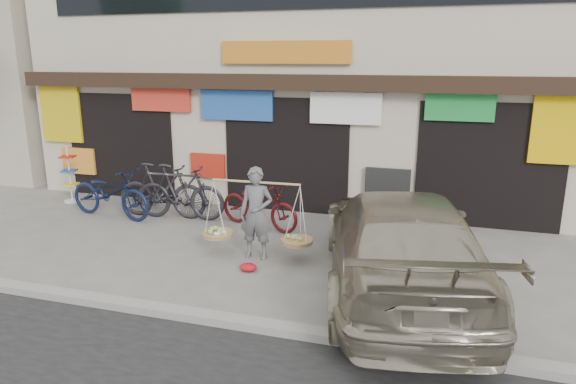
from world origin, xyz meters
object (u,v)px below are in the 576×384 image
(bike_3, at_px, (162,191))
(suv, at_px, (400,242))
(bike_0, at_px, (110,193))
(display_rack, at_px, (70,180))
(bike_1, at_px, (180,192))
(street_vendor, at_px, (256,217))
(bike_2, at_px, (259,204))

(bike_3, distance_m, suv, 6.00)
(bike_0, xyz_separation_m, bike_3, (1.15, 0.34, 0.05))
(bike_3, xyz_separation_m, display_rack, (-2.93, 0.50, -0.06))
(bike_0, relative_size, bike_1, 1.05)
(street_vendor, bearing_deg, display_rack, 157.35)
(bike_3, relative_size, display_rack, 1.47)
(street_vendor, relative_size, bike_3, 0.99)
(bike_2, distance_m, bike_3, 2.39)
(bike_1, distance_m, bike_2, 1.94)
(bike_1, relative_size, suv, 0.36)
(street_vendor, distance_m, bike_0, 4.30)
(street_vendor, xyz_separation_m, bike_2, (-0.54, 1.63, -0.27))
(bike_1, distance_m, suv, 5.59)
(bike_3, distance_m, display_rack, 2.98)
(bike_2, relative_size, bike_3, 0.94)
(display_rack, bearing_deg, bike_2, -6.10)
(bike_2, bearing_deg, street_vendor, -144.17)
(bike_2, distance_m, suv, 3.88)
(street_vendor, xyz_separation_m, bike_3, (-2.92, 1.70, -0.15))
(street_vendor, bearing_deg, suv, -15.39)
(bike_3, bearing_deg, bike_1, -94.55)
(bike_2, xyz_separation_m, display_rack, (-5.32, 0.57, 0.06))
(display_rack, bearing_deg, suv, -18.42)
(bike_1, height_order, display_rack, display_rack)
(bike_2, height_order, suv, suv)
(street_vendor, distance_m, suv, 2.68)
(bike_1, relative_size, display_rack, 1.47)
(bike_0, relative_size, display_rack, 1.54)
(bike_0, height_order, suv, suv)
(suv, bearing_deg, bike_0, -28.39)
(bike_1, height_order, bike_2, bike_1)
(bike_0, distance_m, bike_2, 3.55)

